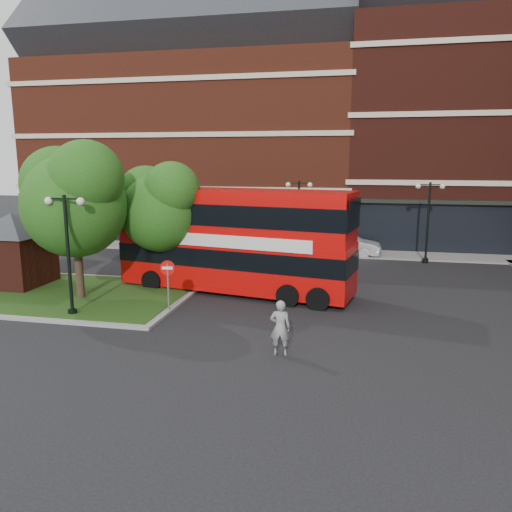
% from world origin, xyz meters
% --- Properties ---
extents(ground, '(120.00, 120.00, 0.00)m').
position_xyz_m(ground, '(0.00, 0.00, 0.00)').
color(ground, black).
rests_on(ground, ground).
extents(pavement_far, '(44.00, 3.00, 0.12)m').
position_xyz_m(pavement_far, '(0.00, 16.50, 0.06)').
color(pavement_far, slate).
rests_on(pavement_far, ground).
extents(terrace_far_left, '(26.00, 12.00, 14.00)m').
position_xyz_m(terrace_far_left, '(-8.00, 24.00, 7.00)').
color(terrace_far_left, maroon).
rests_on(terrace_far_left, ground).
extents(terrace_far_right, '(18.00, 12.00, 16.00)m').
position_xyz_m(terrace_far_right, '(14.00, 24.00, 8.00)').
color(terrace_far_right, '#471911').
rests_on(terrace_far_right, ground).
extents(traffic_island, '(12.60, 7.60, 0.15)m').
position_xyz_m(traffic_island, '(-8.00, 3.00, 0.07)').
color(traffic_island, gray).
rests_on(traffic_island, ground).
extents(kiosk, '(6.51, 6.51, 3.60)m').
position_xyz_m(kiosk, '(-11.00, 4.00, 2.32)').
color(kiosk, '#471911').
rests_on(kiosk, traffic_island).
extents(tree_island_west, '(5.40, 4.71, 7.21)m').
position_xyz_m(tree_island_west, '(-6.60, 2.58, 4.79)').
color(tree_island_west, '#2D2116').
rests_on(tree_island_west, ground).
extents(tree_island_east, '(4.46, 3.90, 6.29)m').
position_xyz_m(tree_island_east, '(-3.58, 5.06, 4.24)').
color(tree_island_east, '#2D2116').
rests_on(tree_island_east, ground).
extents(lamp_island, '(1.72, 0.36, 5.00)m').
position_xyz_m(lamp_island, '(-5.50, 0.20, 2.83)').
color(lamp_island, black).
rests_on(lamp_island, ground).
extents(lamp_far_left, '(1.72, 0.36, 5.00)m').
position_xyz_m(lamp_far_left, '(2.00, 14.50, 2.83)').
color(lamp_far_left, black).
rests_on(lamp_far_left, ground).
extents(lamp_far_right, '(1.72, 0.36, 5.00)m').
position_xyz_m(lamp_far_right, '(10.00, 14.50, 2.83)').
color(lamp_far_right, black).
rests_on(lamp_far_right, ground).
extents(bus, '(11.73, 4.67, 4.37)m').
position_xyz_m(bus, '(0.06, 5.36, 2.87)').
color(bus, '#C30907').
rests_on(bus, ground).
extents(woman, '(0.70, 0.47, 1.87)m').
position_xyz_m(woman, '(3.53, -2.03, 0.93)').
color(woman, gray).
rests_on(woman, ground).
extents(car_silver, '(3.84, 1.80, 1.27)m').
position_xyz_m(car_silver, '(-4.71, 15.55, 0.64)').
color(car_silver, silver).
rests_on(car_silver, ground).
extents(car_white, '(4.65, 2.16, 1.48)m').
position_xyz_m(car_white, '(5.09, 16.00, 0.74)').
color(car_white, silver).
rests_on(car_white, ground).
extents(no_entry_sign, '(0.62, 0.13, 2.26)m').
position_xyz_m(no_entry_sign, '(-1.80, 1.50, 1.61)').
color(no_entry_sign, slate).
rests_on(no_entry_sign, ground).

